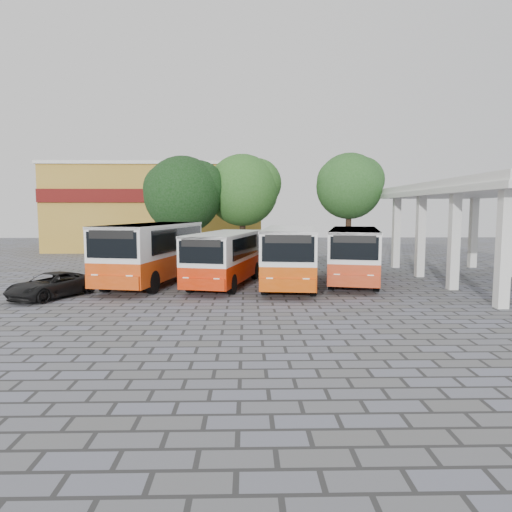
{
  "coord_description": "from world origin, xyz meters",
  "views": [
    {
      "loc": [
        -2.34,
        -20.26,
        3.9
      ],
      "look_at": [
        -1.84,
        3.61,
        1.5
      ],
      "focal_mm": 32.0,
      "sensor_mm": 36.0,
      "label": 1
    }
  ],
  "objects_px": {
    "bus_far_left": "(153,249)",
    "bus_far_right": "(354,252)",
    "parked_car": "(51,285)",
    "bus_centre_right": "(291,252)",
    "bus_centre_left": "(225,255)"
  },
  "relations": [
    {
      "from": "bus_centre_right",
      "to": "bus_far_right",
      "type": "height_order",
      "value": "bus_centre_right"
    },
    {
      "from": "bus_far_left",
      "to": "bus_far_right",
      "type": "distance_m",
      "value": 10.78
    },
    {
      "from": "bus_far_right",
      "to": "parked_car",
      "type": "xyz_separation_m",
      "value": [
        -14.55,
        -4.02,
        -1.12
      ]
    },
    {
      "from": "bus_far_left",
      "to": "parked_car",
      "type": "height_order",
      "value": "bus_far_left"
    },
    {
      "from": "bus_centre_right",
      "to": "bus_far_right",
      "type": "bearing_deg",
      "value": 23.59
    },
    {
      "from": "bus_centre_left",
      "to": "parked_car",
      "type": "height_order",
      "value": "bus_centre_left"
    },
    {
      "from": "bus_centre_left",
      "to": "bus_centre_right",
      "type": "xyz_separation_m",
      "value": [
        3.37,
        -0.29,
        0.14
      ]
    },
    {
      "from": "bus_centre_right",
      "to": "parked_car",
      "type": "bearing_deg",
      "value": -157.89
    },
    {
      "from": "bus_centre_right",
      "to": "bus_far_right",
      "type": "distance_m",
      "value": 3.69
    },
    {
      "from": "bus_centre_left",
      "to": "bus_far_left",
      "type": "bearing_deg",
      "value": -174.95
    },
    {
      "from": "parked_car",
      "to": "bus_centre_right",
      "type": "bearing_deg",
      "value": 41.77
    },
    {
      "from": "bus_far_left",
      "to": "bus_centre_left",
      "type": "xyz_separation_m",
      "value": [
        3.88,
        -0.58,
        -0.25
      ]
    },
    {
      "from": "bus_far_left",
      "to": "bus_centre_left",
      "type": "height_order",
      "value": "bus_far_left"
    },
    {
      "from": "bus_far_left",
      "to": "bus_far_right",
      "type": "xyz_separation_m",
      "value": [
        10.78,
        0.18,
        -0.16
      ]
    },
    {
      "from": "parked_car",
      "to": "bus_centre_left",
      "type": "bearing_deg",
      "value": 49.77
    }
  ]
}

